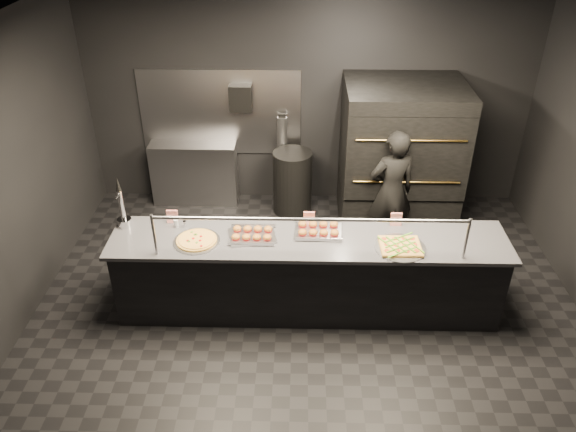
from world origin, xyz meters
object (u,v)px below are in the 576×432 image
object	(u,v)px
pizza_oven	(400,155)
prep_shelf	(195,173)
towel_dispenser	(241,98)
trash_bin	(292,182)
service_counter	(308,274)
square_pizza	(400,247)
slider_tray_a	(252,234)
worker	(391,192)
beer_tap	(123,212)
slider_tray_b	(318,230)
round_pizza	(197,240)
fire_extinguisher	(282,132)

from	to	relation	value
pizza_oven	prep_shelf	world-z (taller)	pizza_oven
towel_dispenser	trash_bin	xyz separation A→B (m)	(0.70, -0.31, -1.10)
pizza_oven	trash_bin	size ratio (longest dim) A/B	2.13
service_counter	square_pizza	size ratio (longest dim) A/B	7.99
square_pizza	trash_bin	world-z (taller)	square_pizza
slider_tray_a	worker	world-z (taller)	worker
service_counter	slider_tray_a	bearing A→B (deg)	177.73
towel_dispenser	beer_tap	size ratio (longest dim) A/B	0.61
slider_tray_b	worker	xyz separation A→B (m)	(0.92, 1.09, -0.15)
worker	round_pizza	bearing A→B (deg)	17.54
towel_dispenser	round_pizza	distance (m)	2.56
pizza_oven	worker	size ratio (longest dim) A/B	1.20
towel_dispenser	beer_tap	bearing A→B (deg)	-115.60
round_pizza	slider_tray_a	bearing A→B (deg)	10.82
beer_tap	trash_bin	size ratio (longest dim) A/B	0.64
fire_extinguisher	service_counter	bearing A→B (deg)	-81.70
trash_bin	worker	distance (m)	1.53
worker	prep_shelf	bearing A→B (deg)	-36.38
towel_dispenser	fire_extinguisher	bearing A→B (deg)	1.04
service_counter	beer_tap	world-z (taller)	beer_tap
fire_extinguisher	worker	xyz separation A→B (m)	(1.37, -1.18, -0.26)
slider_tray_b	towel_dispenser	bearing A→B (deg)	113.81
worker	slider_tray_b	bearing A→B (deg)	36.43
service_counter	fire_extinguisher	distance (m)	2.50
towel_dispenser	slider_tray_a	world-z (taller)	towel_dispenser
fire_extinguisher	slider_tray_a	distance (m)	2.39
slider_tray_a	square_pizza	xyz separation A→B (m)	(1.50, -0.17, -0.01)
prep_shelf	worker	xyz separation A→B (m)	(2.62, -1.10, 0.35)
slider_tray_b	prep_shelf	bearing A→B (deg)	127.75
trash_bin	worker	world-z (taller)	worker
beer_tap	slider_tray_b	bearing A→B (deg)	-2.08
prep_shelf	fire_extinguisher	distance (m)	1.39
slider_tray_a	trash_bin	world-z (taller)	slider_tray_a
fire_extinguisher	worker	world-z (taller)	worker
prep_shelf	fire_extinguisher	size ratio (longest dim) A/B	2.38
trash_bin	worker	size ratio (longest dim) A/B	0.56
prep_shelf	worker	size ratio (longest dim) A/B	0.75
pizza_oven	trash_bin	bearing A→B (deg)	172.68
trash_bin	fire_extinguisher	bearing A→B (deg)	115.08
slider_tray_b	beer_tap	bearing A→B (deg)	177.92
pizza_oven	round_pizza	size ratio (longest dim) A/B	4.02
slider_tray_a	trash_bin	xyz separation A→B (m)	(0.38, 2.06, -0.50)
square_pizza	pizza_oven	bearing A→B (deg)	82.01
slider_tray_a	slider_tray_b	size ratio (longest dim) A/B	1.04
worker	beer_tap	bearing A→B (deg)	5.40
pizza_oven	slider_tray_a	xyz separation A→B (m)	(-1.78, -1.88, -0.02)
prep_shelf	worker	world-z (taller)	worker
pizza_oven	slider_tray_b	world-z (taller)	pizza_oven
slider_tray_a	square_pizza	distance (m)	1.51
fire_extinguisher	beer_tap	distance (m)	2.72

